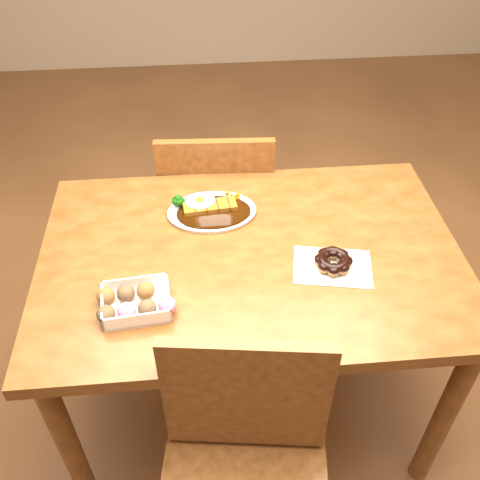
{
  "coord_description": "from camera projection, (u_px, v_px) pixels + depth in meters",
  "views": [
    {
      "loc": [
        -0.13,
        -1.1,
        1.79
      ],
      "look_at": [
        -0.03,
        -0.01,
        0.81
      ],
      "focal_mm": 40.0,
      "sensor_mm": 36.0,
      "label": 1
    }
  ],
  "objects": [
    {
      "name": "table",
      "position": [
        250.0,
        276.0,
        1.59
      ],
      "size": [
        1.2,
        0.8,
        0.75
      ],
      "color": "#4C2A0F",
      "rests_on": "ground"
    },
    {
      "name": "ground",
      "position": [
        248.0,
        396.0,
        2.02
      ],
      "size": [
        6.0,
        6.0,
        0.0
      ],
      "primitive_type": "plane",
      "color": "brown",
      "rests_on": "ground"
    },
    {
      "name": "pon_de_ring",
      "position": [
        333.0,
        262.0,
        1.46
      ],
      "size": [
        0.24,
        0.19,
        0.04
      ],
      "rotation": [
        0.0,
        0.0,
        -0.19
      ],
      "color": "silver",
      "rests_on": "table"
    },
    {
      "name": "katsu_curry_plate",
      "position": [
        210.0,
        209.0,
        1.64
      ],
      "size": [
        0.27,
        0.2,
        0.05
      ],
      "rotation": [
        0.0,
        0.0,
        0.04
      ],
      "color": "white",
      "rests_on": "table"
    },
    {
      "name": "chair_far",
      "position": [
        217.0,
        211.0,
        2.1
      ],
      "size": [
        0.44,
        0.44,
        0.87
      ],
      "rotation": [
        0.0,
        0.0,
        3.09
      ],
      "color": "#4C2A0F",
      "rests_on": "ground"
    },
    {
      "name": "donut_box",
      "position": [
        135.0,
        302.0,
        1.35
      ],
      "size": [
        0.2,
        0.15,
        0.05
      ],
      "rotation": [
        0.0,
        0.0,
        0.1
      ],
      "color": "white",
      "rests_on": "table"
    }
  ]
}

